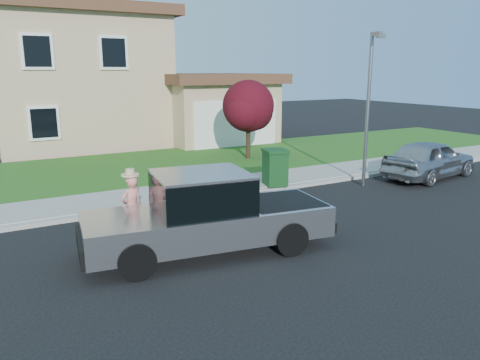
% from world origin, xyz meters
% --- Properties ---
extents(ground, '(80.00, 80.00, 0.00)m').
position_xyz_m(ground, '(0.00, 0.00, 0.00)').
color(ground, black).
rests_on(ground, ground).
extents(curb, '(40.00, 0.20, 0.12)m').
position_xyz_m(curb, '(1.00, 2.90, 0.06)').
color(curb, gray).
rests_on(curb, ground).
extents(sidewalk, '(40.00, 2.00, 0.15)m').
position_xyz_m(sidewalk, '(1.00, 4.00, 0.07)').
color(sidewalk, gray).
rests_on(sidewalk, ground).
extents(lawn, '(40.00, 7.00, 0.10)m').
position_xyz_m(lawn, '(1.00, 8.50, 0.05)').
color(lawn, '#164E16').
rests_on(lawn, ground).
extents(house, '(14.00, 11.30, 6.85)m').
position_xyz_m(house, '(1.31, 16.38, 3.17)').
color(house, tan).
rests_on(house, ground).
extents(pickup_truck, '(5.54, 2.51, 1.76)m').
position_xyz_m(pickup_truck, '(-0.68, -0.73, 0.82)').
color(pickup_truck, black).
rests_on(pickup_truck, ground).
extents(woman, '(0.64, 0.51, 1.68)m').
position_xyz_m(woman, '(-1.86, 0.80, 0.79)').
color(woman, '#DF847A').
rests_on(woman, ground).
extents(sedan, '(4.36, 2.29, 1.41)m').
position_xyz_m(sedan, '(9.39, 1.72, 0.71)').
color(sedan, '#A2A4A9').
rests_on(sedan, ground).
extents(ornamental_tree, '(2.44, 2.20, 3.35)m').
position_xyz_m(ornamental_tree, '(5.43, 7.90, 2.24)').
color(ornamental_tree, black).
rests_on(ornamental_tree, lawn).
extents(trash_bin, '(0.90, 0.98, 1.18)m').
position_xyz_m(trash_bin, '(3.60, 3.10, 0.75)').
color(trash_bin, '#103B17').
rests_on(trash_bin, sidewalk).
extents(street_lamp, '(0.33, 0.65, 5.00)m').
position_xyz_m(street_lamp, '(6.46, 1.95, 2.85)').
color(street_lamp, slate).
rests_on(street_lamp, ground).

